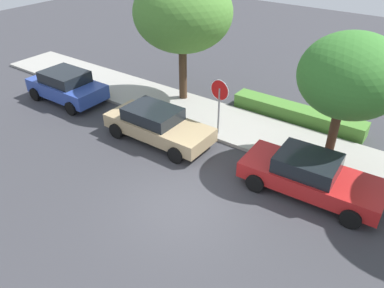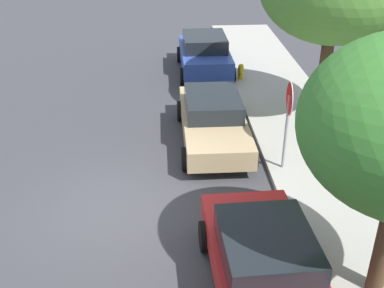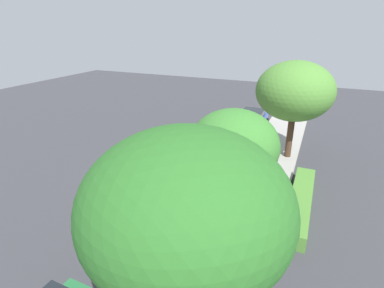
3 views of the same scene
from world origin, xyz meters
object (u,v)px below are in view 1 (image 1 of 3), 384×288
stop_sign (219,98)px  parked_car_blue (67,86)px  fire_hydrant (105,91)px  parked_car_tan (157,124)px  parked_car_red (310,175)px  street_tree_far (351,76)px  street_tree_near_corner (183,13)px

stop_sign → parked_car_blue: bearing=-170.1°
stop_sign → fire_hydrant: (-6.65, -0.09, -1.39)m
parked_car_tan → parked_car_red: parked_car_red is taller
parked_car_tan → parked_car_red: (6.28, 0.30, -0.00)m
parked_car_tan → street_tree_far: bearing=19.3°
stop_sign → street_tree_near_corner: street_tree_near_corner is taller
stop_sign → parked_car_blue: size_ratio=0.64×
parked_car_blue → street_tree_far: bearing=9.0°
stop_sign → street_tree_near_corner: 4.46m
parked_car_tan → parked_car_blue: size_ratio=1.14×
parked_car_blue → street_tree_near_corner: (4.69, 3.29, 3.45)m
street_tree_near_corner → fire_hydrant: size_ratio=8.33×
stop_sign → parked_car_blue: (-7.87, -1.38, -0.97)m
parked_car_blue → street_tree_near_corner: 6.69m
stop_sign → fire_hydrant: stop_sign is taller
parked_car_blue → street_tree_far: street_tree_far is taller
parked_car_red → parked_car_blue: 12.27m
fire_hydrant → parked_car_tan: bearing=-18.2°
street_tree_near_corner → street_tree_far: street_tree_near_corner is taller
parked_car_red → street_tree_near_corner: 8.97m
parked_car_tan → street_tree_near_corner: 5.18m
fire_hydrant → parked_car_red: bearing=-6.5°
street_tree_near_corner → fire_hydrant: bearing=-150.0°
street_tree_far → fire_hydrant: size_ratio=6.93×
street_tree_near_corner → street_tree_far: 7.86m
parked_car_tan → street_tree_far: (6.42, 2.24, 2.84)m
parked_car_red → parked_car_tan: bearing=-177.2°
stop_sign → parked_car_red: size_ratio=0.54×
parked_car_red → street_tree_near_corner: size_ratio=0.78×
parked_car_tan → fire_hydrant: 5.03m
parked_car_tan → stop_sign: bearing=41.2°
street_tree_far → street_tree_near_corner: bearing=170.3°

